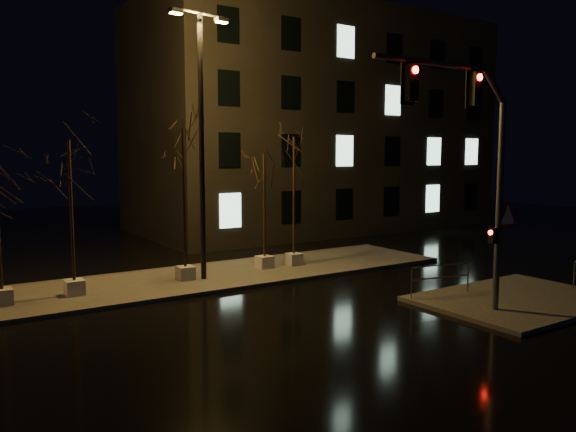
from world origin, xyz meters
TOP-DOWN VIEW (x-y plane):
  - ground at (0.00, 0.00)m, footprint 90.00×90.00m
  - median at (0.00, 6.00)m, footprint 22.00×5.00m
  - sidewalk_corner at (7.50, -3.50)m, footprint 7.00×5.00m
  - building at (14.00, 18.00)m, footprint 25.00×12.00m
  - tree_1 at (-5.68, 5.62)m, footprint 1.80×1.80m
  - tree_2 at (-1.30, 5.78)m, footprint 1.80×1.80m
  - tree_3 at (2.62, 6.04)m, footprint 1.80×1.80m
  - tree_4 at (4.12, 5.89)m, footprint 1.80×1.80m
  - traffic_signal_mast at (4.23, -4.00)m, footprint 6.35×0.28m
  - streetlight_main at (-0.60, 5.52)m, footprint 2.67×0.72m
  - guard_rail_a at (5.50, -1.66)m, footprint 2.53×0.52m

SIDE VIEW (x-z plane):
  - ground at x=0.00m, z-range 0.00..0.00m
  - median at x=0.00m, z-range 0.00..0.15m
  - sidewalk_corner at x=7.50m, z-range 0.00..0.15m
  - guard_rail_a at x=5.50m, z-range 0.32..1.43m
  - tree_3 at x=2.62m, z-range 1.52..6.80m
  - tree_1 at x=-5.68m, z-range 1.64..7.39m
  - tree_4 at x=4.12m, z-range 1.72..7.78m
  - tree_2 at x=-1.30m, z-range 1.78..8.09m
  - traffic_signal_mast at x=4.23m, z-range 1.37..9.12m
  - streetlight_main at x=-0.60m, z-range 0.97..11.65m
  - building at x=14.00m, z-range 0.00..15.00m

